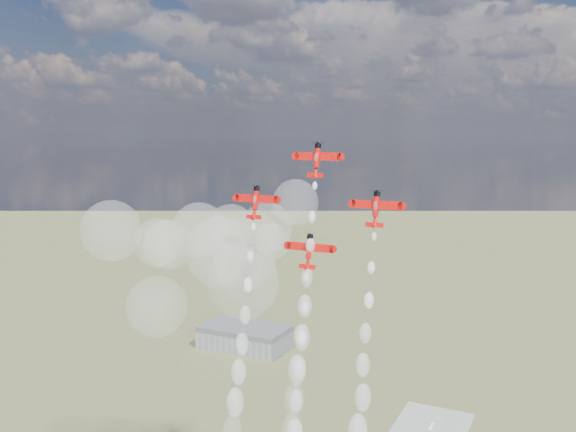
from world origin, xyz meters
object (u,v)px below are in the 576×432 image
at_px(plane_lead, 317,159).
at_px(plane_left, 255,202).
at_px(plane_right, 376,208).
at_px(plane_slot, 309,250).
at_px(hangar, 245,337).

xyz_separation_m(plane_lead, plane_left, (-14.16, -2.03, -9.71)).
bearing_deg(plane_right, plane_lead, 171.86).
bearing_deg(plane_right, plane_slot, -171.86).
bearing_deg(plane_lead, plane_left, -171.86).
relative_size(hangar, plane_right, 4.67).
height_order(hangar, plane_left, plane_left).
bearing_deg(plane_right, hangar, 127.02).
height_order(hangar, plane_lead, plane_lead).
relative_size(hangar, plane_left, 4.67).
bearing_deg(plane_left, hangar, 120.73).
relative_size(plane_left, plane_right, 1.00).
xyz_separation_m(plane_left, plane_right, (28.33, 0.00, 0.00)).
height_order(plane_left, plane_slot, plane_left).
xyz_separation_m(hangar, plane_right, (133.72, -177.29, 101.71)).
distance_m(plane_lead, plane_right, 17.29).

